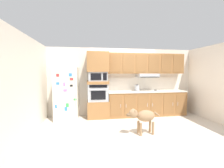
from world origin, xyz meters
The scene contains 17 objects.
ground_plane centered at (0.00, 0.00, 0.00)m, with size 9.60×9.60×0.00m, color beige.
back_kitchen_wall centered at (0.00, 1.11, 1.25)m, with size 6.20×0.12×2.50m, color silver.
side_panel_left centered at (-2.80, 0.00, 1.25)m, with size 0.12×7.10×2.50m, color silver.
side_panel_right centered at (2.80, 0.00, 1.25)m, with size 0.12×7.10×2.50m, color white.
refrigerator centered at (-2.02, 0.68, 0.88)m, with size 0.76×0.73×1.76m.
oven_base_cabinet centered at (-0.96, 0.75, 0.30)m, with size 0.74×0.62×0.60m, color #996638.
built_in_oven centered at (-0.96, 0.75, 0.90)m, with size 0.70×0.62×0.60m.
appliance_mid_shelf centered at (-0.96, 0.75, 1.25)m, with size 0.74×0.62×0.10m, color #996638.
microwave centered at (-0.96, 0.75, 1.46)m, with size 0.64×0.54×0.32m.
appliance_upper_cabinet centered at (-0.96, 0.75, 1.96)m, with size 0.74×0.62×0.68m, color #996638.
lower_cabinet_run centered at (0.86, 0.75, 0.44)m, with size 2.90×0.63×0.88m.
countertop_slab centered at (0.86, 0.75, 0.90)m, with size 2.94×0.64×0.04m, color silver.
backsplash_panel centered at (0.86, 1.04, 1.17)m, with size 2.94×0.02×0.50m, color white.
upper_cabinet_with_hood centered at (0.86, 0.87, 1.90)m, with size 2.90×0.48×0.88m.
screwdriver centered at (1.23, 0.80, 0.93)m, with size 0.16×0.15×0.03m.
electric_kettle centered at (0.46, 0.70, 1.03)m, with size 0.17×0.17×0.24m.
dog centered at (0.09, -0.92, 0.47)m, with size 0.93×0.34×0.70m.
Camera 1 is at (-1.27, -4.54, 1.59)m, focal length 24.13 mm.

